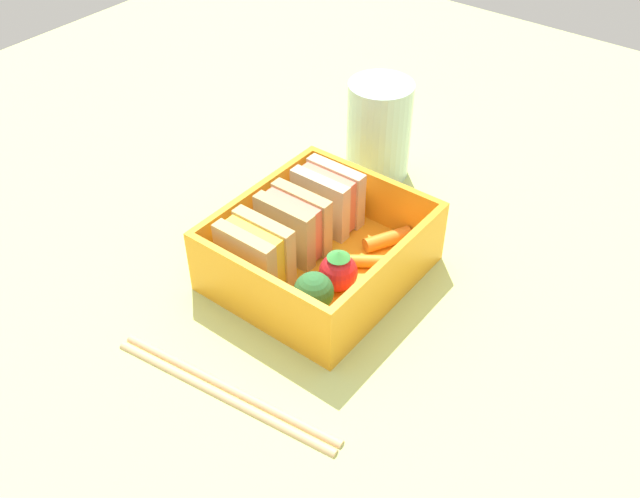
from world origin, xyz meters
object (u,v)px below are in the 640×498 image
sandwich_left (255,254)px  sandwich_center (328,198)px  strawberry_far_left (338,271)px  carrot_stick_left (360,261)px  carrot_stick_far_left (387,239)px  chopstick_pair (225,389)px  sandwich_center_left (293,225)px  drinking_glass (379,130)px  broccoli_floret (314,293)px

sandwich_left → sandwich_center: bearing=0.0°
strawberry_far_left → sandwich_left: bearing=120.1°
strawberry_far_left → carrot_stick_left: size_ratio=0.72×
sandwich_left → carrot_stick_far_left: (10.13, -6.01, -2.04)cm
carrot_stick_left → carrot_stick_far_left: bearing=-4.9°
carrot_stick_left → carrot_stick_far_left: carrot_stick_far_left is taller
sandwich_left → sandwich_center: same height
carrot_stick_left → chopstick_pair: bearing=178.3°
carrot_stick_far_left → chopstick_pair: 19.61cm
sandwich_center_left → sandwich_center: (4.77, 0.00, 0.00)cm
sandwich_center_left → chopstick_pair: size_ratio=0.30×
sandwich_center → drinking_glass: (10.76, 1.97, 1.02)cm
sandwich_center → carrot_stick_far_left: sandwich_center is taller
sandwich_left → chopstick_pair: sandwich_left is taller
broccoli_floret → drinking_glass: drinking_glass is taller
carrot_stick_left → chopstick_pair: 15.92cm
sandwich_left → chopstick_pair: 11.31cm
sandwich_left → sandwich_center_left: (4.77, 0.00, 0.00)cm
carrot_stick_left → sandwich_left: bearing=138.6°
broccoli_floret → carrot_stick_left: size_ratio=0.80×
sandwich_center → carrot_stick_left: size_ratio=1.10×
broccoli_floret → chopstick_pair: bearing=173.3°
sandwich_center → sandwich_center_left: bearing=180.0°
sandwich_left → broccoli_floret: size_ratio=1.37×
carrot_stick_far_left → chopstick_pair: carrot_stick_far_left is taller
strawberry_far_left → chopstick_pair: size_ratio=0.20×
sandwich_center_left → sandwich_center: same height
sandwich_center_left → drinking_glass: size_ratio=0.58×
strawberry_far_left → drinking_glass: size_ratio=0.38×
sandwich_center_left → chopstick_pair: (-14.17, -5.21, -3.53)cm
broccoli_floret → chopstick_pair: 9.60cm
sandwich_left → sandwich_center_left: size_ratio=1.00×
carrot_stick_left → strawberry_far_left: bearing=-178.6°
strawberry_far_left → carrot_stick_far_left: size_ratio=0.88×
sandwich_center_left → sandwich_center: bearing=0.0°
sandwich_left → carrot_stick_far_left: bearing=-30.7°
sandwich_center_left → carrot_stick_left: bearing=-73.6°
broccoli_floret → drinking_glass: 22.36cm
strawberry_far_left → sandwich_center_left: bearing=76.2°
chopstick_pair → strawberry_far_left: bearing=-2.5°
sandwich_center_left → chopstick_pair: bearing=-159.8°
sandwich_left → sandwich_center_left: 4.77cm
sandwich_center → drinking_glass: drinking_glass is taller
carrot_stick_left → drinking_glass: 16.14cm
sandwich_left → strawberry_far_left: 6.74cm
strawberry_far_left → chopstick_pair: strawberry_far_left is taller
broccoli_floret → drinking_glass: bearing=21.6°
sandwich_center → carrot_stick_far_left: bearing=-84.4°
sandwich_left → strawberry_far_left: size_ratio=1.52×
sandwich_center_left → carrot_stick_far_left: bearing=-48.3°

